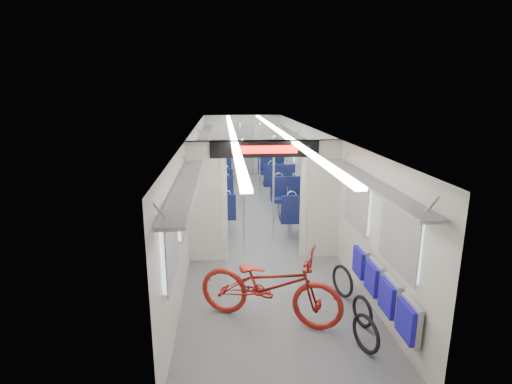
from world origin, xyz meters
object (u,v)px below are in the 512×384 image
seat_bay_near_right (294,203)px  stanchion_far_right (260,164)px  stanchion_far_left (241,165)px  bike_hoop_c (342,283)px  bike_hoop_a (366,335)px  bike_hoop_b (362,313)px  seat_bay_far_right (275,173)px  stanchion_near_right (273,189)px  seat_bay_near_left (217,202)px  bicycle (270,285)px  seat_bay_far_left (218,177)px  stanchion_near_left (244,197)px  flip_bench (381,287)px

seat_bay_near_right → stanchion_far_right: bearing=107.6°
stanchion_far_left → bike_hoop_c: bearing=-76.2°
bike_hoop_a → bike_hoop_b: bike_hoop_a is taller
bike_hoop_a → seat_bay_far_right: (-0.03, 8.57, 0.34)m
bike_hoop_a → stanchion_near_right: size_ratio=0.22×
bike_hoop_b → stanchion_far_left: size_ratio=0.19×
bike_hoop_b → seat_bay_near_left: bearing=113.5°
bike_hoop_a → seat_bay_near_left: bearing=109.8°
bike_hoop_b → bike_hoop_c: (-0.03, 0.84, 0.04)m
seat_bay_near_left → stanchion_near_right: size_ratio=0.83×
seat_bay_near_right → bicycle: bearing=-104.6°
stanchion_near_right → stanchion_far_right: size_ratio=1.00×
stanchion_far_right → seat_bay_far_left: bearing=136.3°
stanchion_near_left → stanchion_far_left: bearing=88.2°
stanchion_far_left → bike_hoop_a: bearing=-79.9°
bike_hoop_b → stanchion_near_right: 3.60m
bicycle → bike_hoop_b: bicycle is taller
bicycle → seat_bay_near_right: size_ratio=1.01×
bike_hoop_b → stanchion_near_left: size_ratio=0.19×
stanchion_near_left → stanchion_far_right: same height
seat_bay_far_left → seat_bay_far_right: (1.87, 0.38, 0.03)m
bike_hoop_a → seat_bay_near_left: seat_bay_near_left is taller
bicycle → bike_hoop_c: 1.40m
seat_bay_near_left → stanchion_near_left: 2.08m
stanchion_near_left → stanchion_near_right: (0.67, 0.55, 0.00)m
seat_bay_far_right → stanchion_far_right: stanchion_far_right is taller
bicycle → seat_bay_near_left: (-0.79, 4.47, -0.02)m
flip_bench → bike_hoop_a: 0.76m
bicycle → stanchion_far_right: bearing=18.8°
bike_hoop_a → stanchion_far_right: 7.12m
bicycle → stanchion_near_right: 3.20m
stanchion_near_left → flip_bench: bearing=-58.6°
seat_bay_near_right → seat_bay_far_right: bearing=90.0°
flip_bench → seat_bay_near_right: 4.45m
seat_bay_near_left → seat_bay_far_right: 3.78m
bicycle → seat_bay_near_left: size_ratio=1.09×
bike_hoop_c → stanchion_far_left: (-1.35, 5.49, 0.91)m
stanchion_far_right → bike_hoop_c: bearing=-81.9°
stanchion_near_left → stanchion_far_right: 3.71m
stanchion_far_left → stanchion_near_right: bearing=-79.4°
bicycle → bike_hoop_b: (1.27, -0.26, -0.35)m
bike_hoop_a → seat_bay_far_left: (-1.90, 8.19, 0.31)m
bike_hoop_b → seat_bay_near_right: 4.44m
bike_hoop_a → stanchion_near_left: (-1.34, 3.37, 0.92)m
bike_hoop_a → bike_hoop_c: 1.40m
stanchion_far_right → seat_bay_near_right: bearing=-72.4°
seat_bay_near_right → stanchion_far_right: (-0.65, 2.05, 0.61)m
flip_bench → stanchion_far_right: 6.59m
bike_hoop_b → seat_bay_far_left: (-2.05, 7.64, 0.34)m
flip_bench → stanchion_near_left: size_ratio=0.91×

